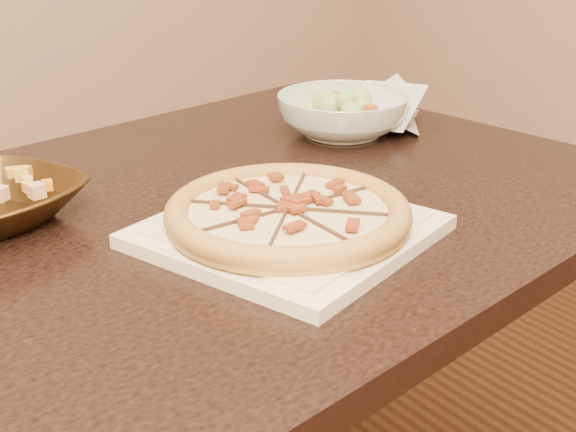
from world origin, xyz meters
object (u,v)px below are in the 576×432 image
plate (288,230)px  salad_bowl (342,115)px  pizza (288,213)px  dining_table (184,285)px

plate → salad_bowl: size_ratio=1.68×
plate → salad_bowl: 0.46m
pizza → salad_bowl: (0.34, 0.30, 0.00)m
dining_table → salad_bowl: bearing=20.1°
dining_table → salad_bowl: size_ratio=6.29×
dining_table → pizza: 0.22m
dining_table → pizza: pizza is taller
dining_table → plate: size_ratio=3.73×
pizza → salad_bowl: bearing=41.0°
dining_table → pizza: (0.07, -0.15, 0.14)m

